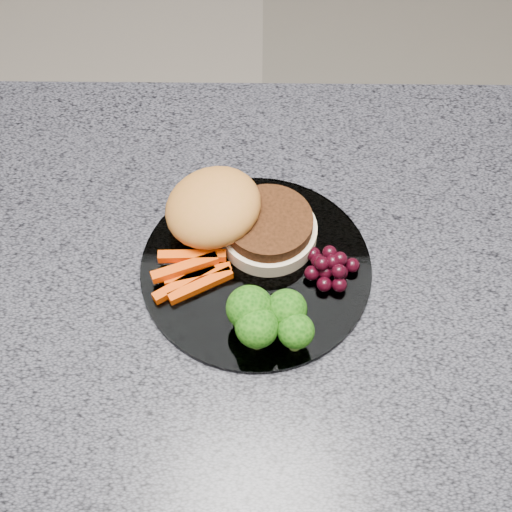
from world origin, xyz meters
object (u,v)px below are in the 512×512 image
Objects in this scene: burger at (233,217)px; plate at (256,267)px; island_cabinet at (260,420)px; grape_bunch at (330,267)px.

plate is at bearing -55.31° from burger.
plate is (-0.01, -0.01, 0.47)m from island_cabinet.
grape_bunch reaches higher than island_cabinet.
island_cabinet is at bearing 169.62° from grape_bunch.
plate is 0.08m from grape_bunch.
grape_bunch reaches higher than plate.
burger reaches higher than grape_bunch.
island_cabinet is at bearing 42.00° from plate.
burger is (-0.03, 0.05, 0.03)m from plate.
burger is at bearing 152.06° from grape_bunch.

